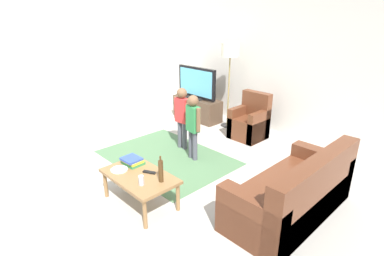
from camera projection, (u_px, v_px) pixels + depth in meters
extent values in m
plane|color=#B2ADA3|center=(163.00, 178.00, 4.60)|extent=(7.80, 7.80, 0.00)
cube|color=silver|center=(279.00, 66.00, 6.06)|extent=(6.00, 0.12, 2.70)
cube|color=silver|center=(68.00, 65.00, 6.15)|extent=(0.12, 6.00, 2.70)
cube|color=#4C724C|center=(167.00, 157.00, 5.25)|extent=(2.20, 1.60, 0.01)
cube|color=#4C3828|center=(197.00, 108.00, 7.08)|extent=(1.20, 0.44, 0.50)
cube|color=black|center=(196.00, 115.00, 7.11)|extent=(1.10, 0.32, 0.03)
cube|color=black|center=(197.00, 98.00, 6.98)|extent=(0.44, 0.28, 0.03)
cube|color=black|center=(197.00, 82.00, 6.85)|extent=(1.10, 0.07, 0.68)
cube|color=#59B2D8|center=(195.00, 83.00, 6.83)|extent=(1.00, 0.01, 0.58)
cube|color=brown|center=(289.00, 198.00, 3.73)|extent=(0.80, 1.80, 0.42)
cube|color=brown|center=(315.00, 193.00, 3.45)|extent=(0.20, 1.80, 0.86)
cube|color=brown|center=(250.00, 221.00, 3.18)|extent=(0.80, 0.20, 0.60)
cube|color=brown|center=(319.00, 170.00, 4.22)|extent=(0.80, 0.20, 0.60)
cube|color=#B22823|center=(325.00, 163.00, 3.86)|extent=(0.10, 0.32, 0.32)
cube|color=brown|center=(248.00, 128.00, 6.00)|extent=(0.60, 0.60, 0.42)
cube|color=brown|center=(256.00, 114.00, 6.05)|extent=(0.60, 0.16, 0.90)
cube|color=brown|center=(239.00, 121.00, 6.13)|extent=(0.12, 0.60, 0.60)
cube|color=brown|center=(259.00, 127.00, 5.80)|extent=(0.12, 0.60, 0.60)
cylinder|color=#262626|center=(227.00, 125.00, 6.73)|extent=(0.28, 0.28, 0.02)
cylinder|color=#99844C|center=(229.00, 92.00, 6.47)|extent=(0.03, 0.03, 1.50)
cylinder|color=silver|center=(230.00, 49.00, 6.15)|extent=(0.36, 0.36, 0.28)
cylinder|color=#4C4C59|center=(180.00, 134.00, 5.57)|extent=(0.08, 0.08, 0.51)
cylinder|color=#4C4C59|center=(185.00, 136.00, 5.50)|extent=(0.08, 0.08, 0.51)
cube|color=red|center=(182.00, 110.00, 5.37)|extent=(0.25, 0.15, 0.44)
sphere|color=brown|center=(182.00, 93.00, 5.26)|extent=(0.18, 0.18, 0.18)
cylinder|color=brown|center=(176.00, 107.00, 5.46)|extent=(0.07, 0.07, 0.39)
cylinder|color=brown|center=(188.00, 111.00, 5.26)|extent=(0.07, 0.07, 0.39)
cylinder|color=#4C4C59|center=(191.00, 144.00, 5.18)|extent=(0.08, 0.08, 0.50)
cylinder|color=#4C4C59|center=(195.00, 146.00, 5.08)|extent=(0.08, 0.08, 0.50)
cube|color=#338C4C|center=(193.00, 119.00, 4.96)|extent=(0.26, 0.17, 0.43)
sphere|color=brown|center=(193.00, 101.00, 4.86)|extent=(0.18, 0.18, 0.18)
cylinder|color=brown|center=(188.00, 115.00, 5.08)|extent=(0.07, 0.07, 0.39)
cylinder|color=brown|center=(198.00, 120.00, 4.84)|extent=(0.07, 0.07, 0.39)
cube|color=olive|center=(139.00, 176.00, 3.86)|extent=(1.00, 0.60, 0.04)
cylinder|color=olive|center=(105.00, 184.00, 4.08)|extent=(0.05, 0.05, 0.38)
cylinder|color=olive|center=(145.00, 214.00, 3.47)|extent=(0.05, 0.05, 0.38)
cylinder|color=olive|center=(137.00, 172.00, 4.40)|extent=(0.05, 0.05, 0.38)
cylinder|color=olive|center=(178.00, 197.00, 3.79)|extent=(0.05, 0.05, 0.38)
cube|color=#388C4C|center=(133.00, 163.00, 4.12)|extent=(0.27, 0.23, 0.04)
cube|color=yellow|center=(133.00, 161.00, 4.10)|extent=(0.26, 0.21, 0.03)
cube|color=#334CA5|center=(131.00, 159.00, 4.09)|extent=(0.26, 0.23, 0.03)
cylinder|color=#4C3319|center=(161.00, 171.00, 3.65)|extent=(0.06, 0.06, 0.28)
cylinder|color=#4C3319|center=(160.00, 159.00, 3.59)|extent=(0.02, 0.02, 0.06)
cube|color=black|center=(149.00, 172.00, 3.89)|extent=(0.17, 0.12, 0.02)
cylinder|color=silver|center=(141.00, 180.00, 3.61)|extent=(0.07, 0.07, 0.12)
cylinder|color=white|center=(119.00, 170.00, 3.96)|extent=(0.22, 0.22, 0.02)
cube|color=silver|center=(120.00, 169.00, 3.94)|extent=(0.15, 0.01, 0.01)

